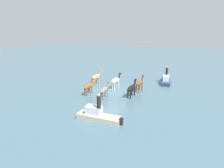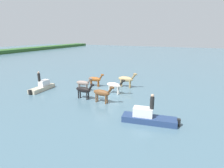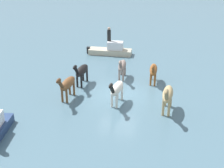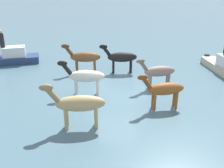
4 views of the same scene
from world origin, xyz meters
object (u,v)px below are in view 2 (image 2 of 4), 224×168
Objects in this scene: horse_mid_herd at (83,83)px; boat_motor_center at (148,119)px; horse_chestnut_trailing at (95,79)px; person_watcher_seated at (152,102)px; person_boatman_standing at (39,77)px; boat_dinghy_port at (42,88)px; horse_dark_mare at (115,85)px; horse_pinto_flank at (84,90)px; horse_gray_outer at (126,79)px; horse_lead at (102,93)px.

horse_mid_herd is 10.53m from boat_motor_center.
horse_chestnut_trailing is 1.90× the size of person_watcher_seated.
horse_chestnut_trailing is 1.90× the size of person_boatman_standing.
person_watcher_seated reaches higher than boat_dinghy_port.
horse_dark_mare is 0.61× the size of boat_dinghy_port.
horse_pinto_flank is 6.52m from horse_gray_outer.
horse_gray_outer is at bearing 31.35° from person_watcher_seated.
horse_pinto_flank is 0.92× the size of horse_gray_outer.
horse_mid_herd reaches higher than boat_dinghy_port.
boat_dinghy_port is (-5.38, 9.01, -0.80)m from horse_gray_outer.
person_boatman_standing is (-2.51, 8.89, 0.69)m from horse_dark_mare.
person_boatman_standing reaches higher than boat_dinghy_port.
horse_dark_mare is 1.01× the size of horse_pinto_flank.
boat_dinghy_port is at bearing -20.99° from boat_motor_center.
horse_chestnut_trailing is (2.27, -0.37, 0.02)m from horse_mid_herd.
person_boatman_standing reaches higher than horse_lead.
horse_dark_mare reaches higher than horse_pinto_flank.
boat_motor_center is at bearing -58.36° from horse_gray_outer.
horse_lead reaches higher than horse_pinto_flank.
person_watcher_seated is (-3.17, -14.22, 1.42)m from boat_dinghy_port.
horse_gray_outer is at bearing 36.34° from horse_mid_herd.
horse_pinto_flank is at bearing -77.87° from horse_chestnut_trailing.
horse_lead reaches higher than boat_motor_center.
horse_chestnut_trailing is 4.07m from horse_gray_outer.
horse_gray_outer is at bearing -62.00° from boat_dinghy_port.
horse_lead is 6.00m from person_watcher_seated.
boat_dinghy_port is at bearing -39.66° from person_boatman_standing.
person_boatman_standing reaches higher than horse_pinto_flank.
horse_lead is at bearing -91.01° from horse_gray_outer.
horse_dark_mare is 0.93× the size of horse_gray_outer.
person_boatman_standing reaches higher than horse_dark_mare.
person_watcher_seated is at bearing 174.41° from boat_motor_center.
boat_dinghy_port is at bearing 77.45° from person_watcher_seated.
person_boatman_standing reaches higher than horse_chestnut_trailing.
horse_pinto_flank is (-2.92, 2.27, -0.01)m from horse_dark_mare.
horse_lead is 2.03× the size of person_boatman_standing.
horse_chestnut_trailing is at bearing 77.70° from horse_mid_herd.
horse_chestnut_trailing is (1.85, 3.59, -0.05)m from horse_dark_mare.
person_watcher_seated is at bearing -14.26° from horse_pinto_flank.
boat_motor_center is at bearing -43.01° from horse_chestnut_trailing.
horse_lead is at bearing -1.61° from horse_pinto_flank.
horse_pinto_flank reaches higher than horse_mid_herd.
boat_motor_center is (-5.06, -9.22, -0.64)m from horse_mid_herd.
horse_lead is 1.02× the size of horse_pinto_flank.
horse_lead is at bearing -94.05° from person_boatman_standing.
horse_chestnut_trailing reaches higher than boat_motor_center.
horse_mid_herd is 0.50× the size of boat_motor_center.
horse_dark_mare reaches higher than boat_motor_center.
person_watcher_seated is at bearing -101.63° from person_boatman_standing.
horse_gray_outer is at bearing -68.05° from boat_motor_center.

